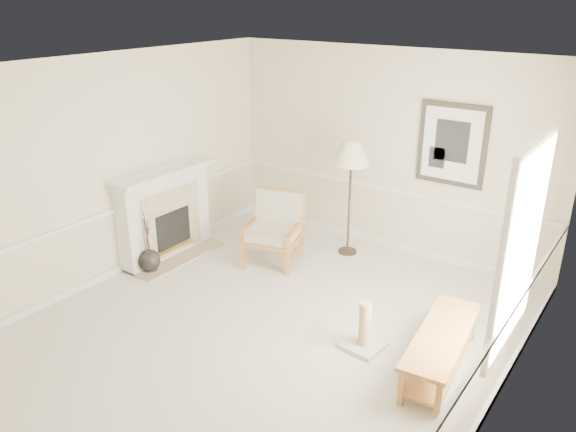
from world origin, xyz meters
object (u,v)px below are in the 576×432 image
Objects in this scene: floor_vase at (149,261)px; scratching_post at (364,333)px; armchair at (275,225)px; bench at (441,346)px; floor_lamp at (351,156)px.

scratching_post is at bearing 2.44° from floor_vase.
scratching_post is at bearing -47.35° from armchair.
scratching_post is (-0.81, -0.11, -0.11)m from bench.
armchair is 0.58× the size of floor_lamp.
floor_lamp reaches higher than scratching_post.
scratching_post is at bearing -55.93° from floor_lamp.
floor_vase is 3.12m from floor_lamp.
floor_lamp is at bearing 124.07° from scratching_post.
armchair is at bearing -133.55° from floor_lamp.
floor_vase reaches higher than bench.
bench is at bearing 7.54° from scratching_post.
floor_vase is at bearing -148.21° from armchair.
floor_lamp is at bearing 29.06° from armchair.
floor_lamp reaches higher than floor_vase.
bench is (4.03, 0.24, 0.13)m from floor_vase.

